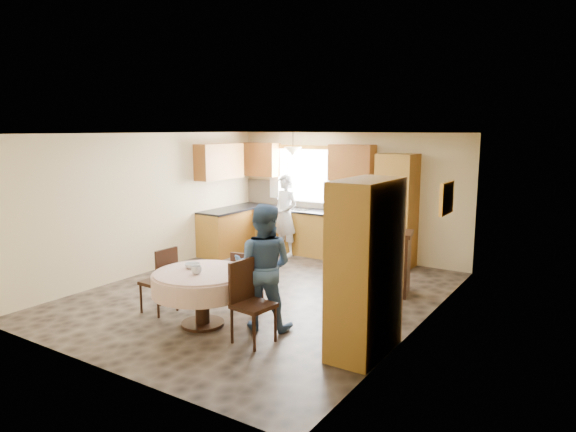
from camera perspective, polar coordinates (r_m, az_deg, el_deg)
The scene contains 36 objects.
floor at distance 8.17m, azimuth -2.91°, elevation -8.68°, with size 5.00×6.00×0.01m, color brown.
ceiling at distance 7.75m, azimuth -3.07°, elevation 9.14°, with size 5.00×6.00×0.01m, color white.
wall_back at distance 10.42m, azimuth 6.68°, elevation 2.33°, with size 5.00×0.02×2.50m, color #D1BB86.
wall_front at distance 5.75m, azimuth -20.73°, elevation -4.24°, with size 5.00×0.02×2.50m, color #D1BB86.
wall_left at distance 9.52m, azimuth -15.31°, elevation 1.36°, with size 0.02×6.00×2.50m, color #D1BB86.
wall_right at distance 6.74m, azimuth 14.57°, elevation -1.94°, with size 0.02×6.00×2.50m, color #D1BB86.
window at distance 10.84m, azimuth 1.90°, elevation 4.54°, with size 1.40×0.03×1.10m, color white.
curtain_left at distance 11.19m, azimuth -1.54°, elevation 4.96°, with size 0.22×0.02×1.15m, color white.
curtain_right at distance 10.43m, azimuth 5.31°, elevation 4.57°, with size 0.22×0.02×1.15m, color white.
base_cab_back at distance 10.69m, azimuth 1.79°, elevation -1.82°, with size 3.30×0.60×0.88m, color gold.
counter_back at distance 10.61m, azimuth 1.80°, elevation 0.62°, with size 3.30×0.64×0.04m, color black.
base_cab_left at distance 10.74m, azimuth -6.90°, elevation -1.84°, with size 0.60×1.20×0.88m, color gold.
counter_left at distance 10.65m, azimuth -6.95°, elevation 0.59°, with size 0.64×1.20×0.04m, color black.
backsplash at distance 10.82m, azimuth 2.60°, elevation 2.29°, with size 3.30×0.02×0.55m, color tan.
wall_cab_left at distance 11.27m, azimuth -3.09°, elevation 6.31°, with size 0.85×0.33×0.72m, color #A46729.
wall_cab_right at distance 10.14m, azimuth 7.10°, elevation 5.87°, with size 0.90×0.33×0.72m, color #A46729.
wall_cab_side at distance 10.63m, azimuth -7.63°, elevation 6.03°, with size 0.33×1.20×0.72m, color #A46729.
oven_tower at distance 9.71m, azimuth 11.95°, elevation 0.52°, with size 0.66×0.62×2.12m, color gold.
oven_upper at distance 9.39m, azimuth 11.30°, elevation 1.41°, with size 0.56×0.01×0.45m, color black.
oven_lower at distance 9.48m, azimuth 11.20°, elevation -1.58°, with size 0.56×0.01×0.45m, color black.
pendant at distance 10.39m, azimuth 0.55°, elevation 7.20°, with size 0.36×0.36×0.18m, color beige.
sideboard at distance 8.28m, azimuth 8.94°, elevation -5.13°, with size 1.32×0.54×0.94m, color #321B0D.
space_heater at distance 7.46m, azimuth 9.44°, elevation -8.29°, with size 0.41×0.29×0.57m, color black.
cupboard at distance 5.92m, azimuth 8.61°, elevation -5.72°, with size 0.53×1.06×2.02m, color gold.
dining_table at distance 6.86m, azimuth -9.57°, elevation -7.40°, with size 1.29×1.29×0.73m.
chair_left at distance 7.43m, azimuth -13.83°, elevation -6.62°, with size 0.42×0.42×0.94m.
chair_back at distance 7.39m, azimuth -4.76°, elevation -6.86°, with size 0.43×0.43×0.85m.
chair_right at distance 6.31m, azimuth -4.41°, elevation -9.00°, with size 0.48×0.48×1.00m.
framed_picture at distance 7.84m, azimuth 17.20°, elevation 1.90°, with size 0.06×0.57×0.48m.
microwave at distance 10.03m, azimuth 7.07°, elevation 0.93°, with size 0.50×0.34×0.28m, color silver.
person_sink at distance 10.39m, azimuth -0.31°, elevation 0.05°, with size 0.61×0.40×1.67m, color silver.
person_dining at distance 6.64m, azimuth -2.78°, elevation -5.63°, with size 0.80×0.62×1.64m, color #39577D.
bowl_sideboard at distance 8.30m, azimuth 7.04°, elevation -1.52°, with size 0.23×0.23×0.06m, color #B2B2B2.
bottle_sideboard at distance 8.02m, azimuth 11.27°, elevation -1.23°, with size 0.11×0.11×0.27m, color silver.
cup_table at distance 6.69m, azimuth -10.14°, elevation -5.94°, with size 0.14×0.14×0.11m, color #B2B2B2.
bowl_table at distance 6.99m, azimuth -10.56°, elevation -5.45°, with size 0.21×0.21×0.06m, color #B2B2B2.
Camera 1 is at (4.52, -6.29, 2.57)m, focal length 32.00 mm.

